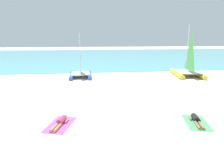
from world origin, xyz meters
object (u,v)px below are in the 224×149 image
at_px(sailboat_yellow, 188,69).
at_px(sunbather_left, 61,122).
at_px(towel_right, 196,122).
at_px(sailboat_blue, 80,71).
at_px(sunbather_right, 196,120).
at_px(towel_left, 60,125).

relative_size(sailboat_yellow, sunbather_left, 3.61).
height_order(sailboat_yellow, towel_right, sailboat_yellow).
distance_m(sailboat_yellow, towel_right, 12.25).
bearing_deg(sailboat_yellow, towel_right, -106.79).
distance_m(sailboat_blue, sunbather_right, 13.47).
bearing_deg(towel_left, sailboat_blue, 87.70).
relative_size(sunbather_left, towel_right, 0.82).
bearing_deg(sailboat_blue, sunbather_left, -94.01).
bearing_deg(towel_right, sunbather_right, 76.15).
height_order(sailboat_yellow, towel_left, sailboat_yellow).
relative_size(sailboat_yellow, towel_left, 2.94).
bearing_deg(sailboat_blue, sunbather_right, -62.80).
xyz_separation_m(towel_left, sunbather_right, (6.97, -0.48, 0.13)).
height_order(sailboat_blue, towel_left, sailboat_blue).
xyz_separation_m(sailboat_yellow, sunbather_right, (-5.31, -10.93, -0.70)).
bearing_deg(sunbather_right, sailboat_blue, 132.84).
xyz_separation_m(sailboat_blue, sailboat_yellow, (11.83, -0.83, 0.12)).
height_order(sunbather_left, towel_right, sunbather_left).
distance_m(sailboat_blue, towel_left, 11.32).
bearing_deg(towel_left, sailboat_yellow, 40.40).
distance_m(sunbather_left, sunbather_right, 6.98).
bearing_deg(towel_right, sunbather_left, 174.98).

